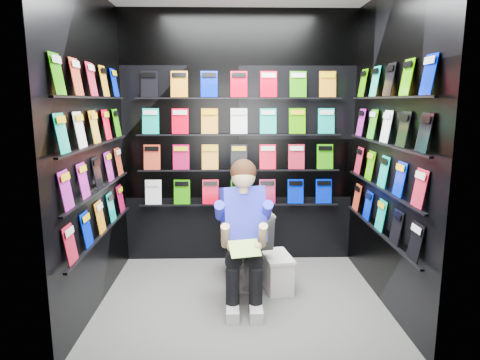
{
  "coord_description": "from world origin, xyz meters",
  "views": [
    {
      "loc": [
        -0.1,
        -3.44,
        1.7
      ],
      "look_at": [
        -0.01,
        0.15,
        1.03
      ],
      "focal_mm": 32.0,
      "sensor_mm": 36.0,
      "label": 1
    }
  ],
  "objects": [
    {
      "name": "floor",
      "position": [
        0.0,
        0.0,
        0.0
      ],
      "size": [
        2.4,
        2.4,
        0.0
      ],
      "primitive_type": "plane",
      "color": "slate",
      "rests_on": "ground"
    },
    {
      "name": "wall_back",
      "position": [
        0.0,
        1.0,
        1.3
      ],
      "size": [
        2.4,
        0.04,
        2.6
      ],
      "primitive_type": "cube",
      "color": "black",
      "rests_on": "floor"
    },
    {
      "name": "wall_front",
      "position": [
        0.0,
        -1.0,
        1.3
      ],
      "size": [
        2.4,
        0.04,
        2.6
      ],
      "primitive_type": "cube",
      "color": "black",
      "rests_on": "floor"
    },
    {
      "name": "wall_left",
      "position": [
        -1.2,
        0.0,
        1.3
      ],
      "size": [
        0.04,
        2.0,
        2.6
      ],
      "primitive_type": "cube",
      "color": "black",
      "rests_on": "floor"
    },
    {
      "name": "wall_right",
      "position": [
        1.2,
        0.0,
        1.3
      ],
      "size": [
        0.04,
        2.0,
        2.6
      ],
      "primitive_type": "cube",
      "color": "black",
      "rests_on": "floor"
    },
    {
      "name": "comics_back",
      "position": [
        0.0,
        0.97,
        1.31
      ],
      "size": [
        2.1,
        0.06,
        1.37
      ],
      "primitive_type": null,
      "color": "#CE4026",
      "rests_on": "wall_back"
    },
    {
      "name": "comics_left",
      "position": [
        -1.17,
        0.0,
        1.31
      ],
      "size": [
        0.06,
        1.7,
        1.37
      ],
      "primitive_type": null,
      "color": "#CE4026",
      "rests_on": "wall_left"
    },
    {
      "name": "comics_right",
      "position": [
        1.17,
        0.0,
        1.31
      ],
      "size": [
        0.06,
        1.7,
        1.37
      ],
      "primitive_type": null,
      "color": "#CE4026",
      "rests_on": "wall_right"
    },
    {
      "name": "toilet",
      "position": [
        0.01,
        0.41,
        0.37
      ],
      "size": [
        0.58,
        0.83,
        0.73
      ],
      "primitive_type": "imported",
      "rotation": [
        0.0,
        0.0,
        3.37
      ],
      "color": "silver",
      "rests_on": "floor"
    },
    {
      "name": "longbox",
      "position": [
        0.33,
        0.23,
        0.15
      ],
      "size": [
        0.27,
        0.42,
        0.29
      ],
      "primitive_type": "cube",
      "rotation": [
        0.0,
        0.0,
        0.16
      ],
      "color": "white",
      "rests_on": "floor"
    },
    {
      "name": "longbox_lid",
      "position": [
        0.33,
        0.23,
        0.31
      ],
      "size": [
        0.3,
        0.44,
        0.03
      ],
      "primitive_type": "cube",
      "rotation": [
        0.0,
        0.0,
        0.16
      ],
      "color": "white",
      "rests_on": "longbox"
    },
    {
      "name": "reader",
      "position": [
        0.01,
        0.03,
        0.74
      ],
      "size": [
        0.63,
        0.79,
        1.29
      ],
      "primitive_type": null,
      "rotation": [
        0.0,
        0.0,
        0.23
      ],
      "color": "#1E21DF",
      "rests_on": "toilet"
    },
    {
      "name": "held_comic",
      "position": [
        0.01,
        -0.32,
        0.58
      ],
      "size": [
        0.26,
        0.19,
        0.1
      ],
      "primitive_type": "cube",
      "rotation": [
        -0.96,
        0.0,
        0.23
      ],
      "color": "green",
      "rests_on": "reader"
    }
  ]
}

